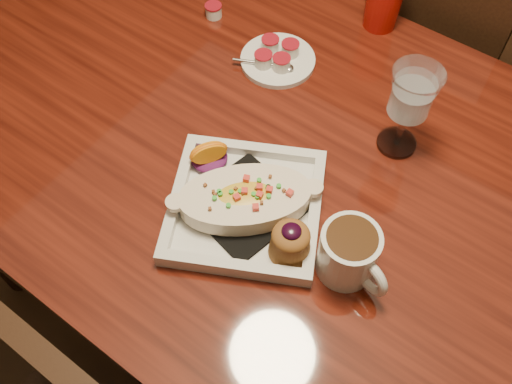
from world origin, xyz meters
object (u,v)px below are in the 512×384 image
Objects in this scene: table at (285,186)px; plate at (249,205)px; chair_far at (419,56)px; coffee_mug at (350,253)px; goblet at (411,98)px; saucer at (276,58)px.

plate is at bearing -82.90° from table.
table is 1.61× the size of chair_far.
table is at bearing 69.78° from plate.
chair_far is at bearing 63.97° from plate.
coffee_mug reaches higher than plate.
saucer is at bearing 172.08° from goblet.
plate is 0.36m from saucer.
plate is 1.86× the size of goblet.
coffee_mug is at bearing -33.02° from table.
chair_far is 0.54m from saucer.
chair_far is at bearing 106.25° from goblet.
saucer is at bearing 155.78° from coffee_mug.
chair_far reaches higher than goblet.
chair_far is 5.23× the size of goblet.
table is 0.19m from plate.
saucer is (-0.35, 0.31, -0.04)m from coffee_mug.
saucer reaches higher than table.
chair_far is 7.33× the size of coffee_mug.
goblet is 0.32m from saucer.
chair_far is 2.81× the size of plate.
plate is 2.21× the size of saucer.
coffee_mug reaches higher than saucer.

